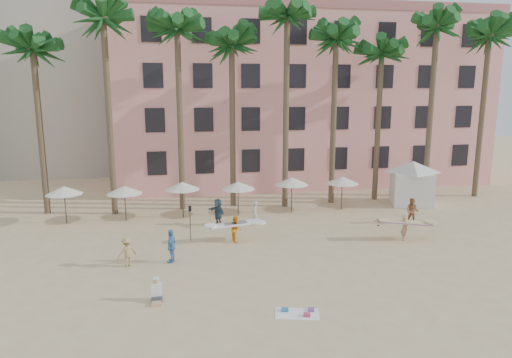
{
  "coord_description": "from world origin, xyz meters",
  "views": [
    {
      "loc": [
        -5.27,
        -19.67,
        9.21
      ],
      "look_at": [
        -0.8,
        6.0,
        4.0
      ],
      "focal_mm": 32.0,
      "sensor_mm": 36.0,
      "label": 1
    }
  ],
  "objects_px": {
    "pink_hotel": "(298,100)",
    "carrier_yellow": "(405,225)",
    "carrier_white": "(236,228)",
    "cabana": "(412,179)"
  },
  "relations": [
    {
      "from": "pink_hotel",
      "to": "cabana",
      "type": "bearing_deg",
      "value": -63.68
    },
    {
      "from": "pink_hotel",
      "to": "cabana",
      "type": "xyz_separation_m",
      "value": [
        6.2,
        -12.54,
        -5.93
      ]
    },
    {
      "from": "carrier_white",
      "to": "carrier_yellow",
      "type": "bearing_deg",
      "value": -8.23
    },
    {
      "from": "carrier_white",
      "to": "pink_hotel",
      "type": "bearing_deg",
      "value": 65.11
    },
    {
      "from": "pink_hotel",
      "to": "carrier_yellow",
      "type": "xyz_separation_m",
      "value": [
        1.34,
        -20.74,
        -7.06
      ]
    },
    {
      "from": "pink_hotel",
      "to": "carrier_white",
      "type": "relative_size",
      "value": 11.46
    },
    {
      "from": "pink_hotel",
      "to": "carrier_white",
      "type": "distance_m",
      "value": 22.39
    },
    {
      "from": "pink_hotel",
      "to": "carrier_yellow",
      "type": "height_order",
      "value": "pink_hotel"
    },
    {
      "from": "pink_hotel",
      "to": "carrier_white",
      "type": "height_order",
      "value": "pink_hotel"
    },
    {
      "from": "cabana",
      "to": "carrier_yellow",
      "type": "distance_m",
      "value": 9.61
    }
  ]
}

